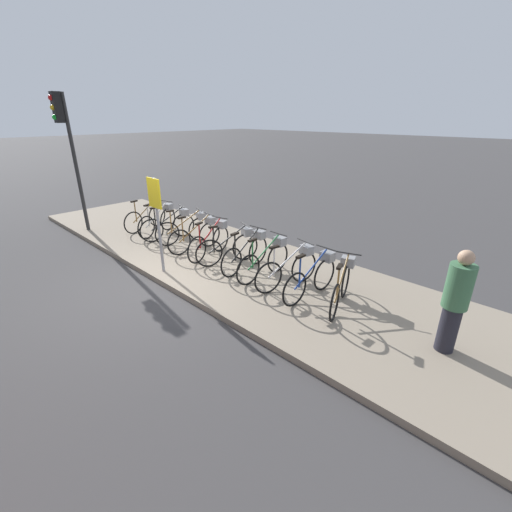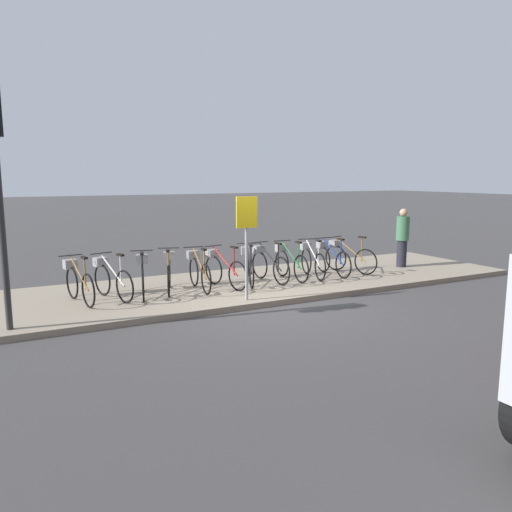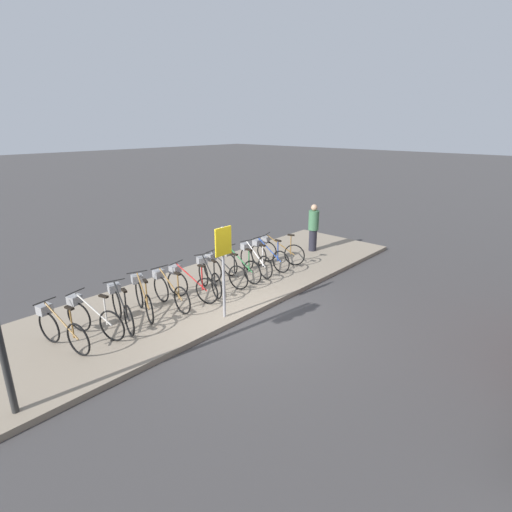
{
  "view_description": "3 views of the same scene",
  "coord_description": "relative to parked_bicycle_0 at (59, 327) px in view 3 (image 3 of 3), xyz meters",
  "views": [
    {
      "loc": [
        5.84,
        -3.22,
        3.31
      ],
      "look_at": [
        1.26,
        1.55,
        0.57
      ],
      "focal_mm": 24.0,
      "sensor_mm": 36.0,
      "label": 1
    },
    {
      "loc": [
        -4.61,
        -8.24,
        2.53
      ],
      "look_at": [
        0.51,
        1.56,
        0.76
      ],
      "focal_mm": 35.0,
      "sensor_mm": 36.0,
      "label": 2
    },
    {
      "loc": [
        -5.75,
        -5.54,
        4.15
      ],
      "look_at": [
        1.1,
        0.69,
        1.09
      ],
      "focal_mm": 28.0,
      "sensor_mm": 36.0,
      "label": 3
    }
  ],
  "objects": [
    {
      "name": "parked_bicycle_8",
      "position": [
        4.76,
        0.02,
        0.0
      ],
      "size": [
        0.46,
        1.54,
        0.95
      ],
      "color": "black",
      "rests_on": "sidewalk"
    },
    {
      "name": "parked_bicycle_6",
      "position": [
        3.68,
        0.0,
        0.0
      ],
      "size": [
        0.65,
        1.46,
        0.95
      ],
      "color": "black",
      "rests_on": "sidewalk"
    },
    {
      "name": "sign_post",
      "position": [
        2.95,
        -1.37,
        0.96
      ],
      "size": [
        0.44,
        0.07,
        2.03
      ],
      "color": "#99999E",
      "rests_on": "sidewalk"
    },
    {
      "name": "parked_bicycle_3",
      "position": [
        1.84,
        0.1,
        0.0
      ],
      "size": [
        0.63,
        1.46,
        0.95
      ],
      "color": "black",
      "rests_on": "sidewalk"
    },
    {
      "name": "parked_bicycle_0",
      "position": [
        0.0,
        0.0,
        0.0
      ],
      "size": [
        0.47,
        1.51,
        0.95
      ],
      "color": "black",
      "rests_on": "sidewalk"
    },
    {
      "name": "parked_bicycle_9",
      "position": [
        5.39,
        0.02,
        0.0
      ],
      "size": [
        0.5,
        1.51,
        0.95
      ],
      "color": "black",
      "rests_on": "sidewalk"
    },
    {
      "name": "pedestrian",
      "position": [
        8.27,
        -0.0,
        0.39
      ],
      "size": [
        0.34,
        0.34,
        1.56
      ],
      "color": "#23232D",
      "rests_on": "sidewalk"
    },
    {
      "name": "parked_bicycle_5",
      "position": [
        3.02,
        -0.04,
        0.0
      ],
      "size": [
        0.5,
        1.51,
        0.95
      ],
      "color": "black",
      "rests_on": "sidewalk"
    },
    {
      "name": "parked_bicycle_7",
      "position": [
        4.19,
        0.03,
        0.0
      ],
      "size": [
        0.46,
        1.53,
        0.95
      ],
      "color": "black",
      "rests_on": "sidewalk"
    },
    {
      "name": "parked_bicycle_4",
      "position": [
        2.46,
        -0.02,
        0.0
      ],
      "size": [
        0.46,
        1.53,
        0.95
      ],
      "color": "black",
      "rests_on": "sidewalk"
    },
    {
      "name": "parked_bicycle_10",
      "position": [
        5.95,
        0.0,
        0.0
      ],
      "size": [
        0.46,
        1.54,
        0.95
      ],
      "color": "black",
      "rests_on": "sidewalk"
    },
    {
      "name": "parked_bicycle_11",
      "position": [
        6.5,
        0.07,
        0.0
      ],
      "size": [
        0.63,
        1.46,
        0.95
      ],
      "color": "black",
      "rests_on": "sidewalk"
    },
    {
      "name": "parked_bicycle_1",
      "position": [
        0.62,
        0.01,
        0.0
      ],
      "size": [
        0.59,
        1.48,
        0.95
      ],
      "color": "black",
      "rests_on": "sidewalk"
    },
    {
      "name": "sidewalk",
      "position": [
        3.3,
        0.09,
        -0.48
      ],
      "size": [
        14.12,
        3.5,
        0.12
      ],
      "color": "gray",
      "rests_on": "ground_plane"
    },
    {
      "name": "ground_plane",
      "position": [
        3.3,
        -1.66,
        -0.54
      ],
      "size": [
        120.0,
        120.0,
        0.0
      ],
      "primitive_type": "plane",
      "color": "#423F3F"
    },
    {
      "name": "parked_bicycle_2",
      "position": [
        1.25,
        -0.02,
        0.0
      ],
      "size": [
        0.54,
        1.5,
        0.95
      ],
      "color": "black",
      "rests_on": "sidewalk"
    }
  ]
}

